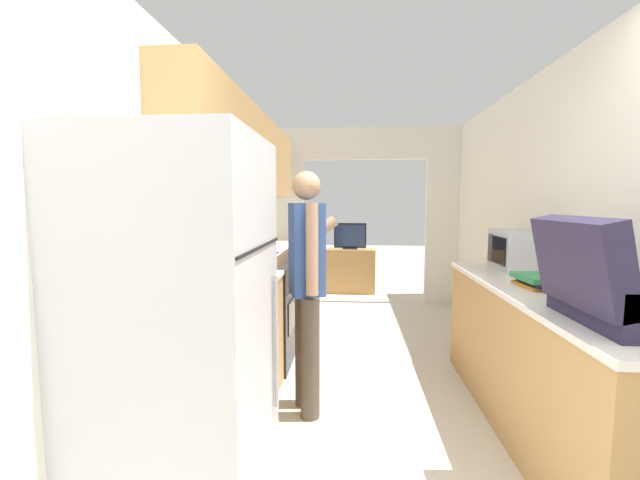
# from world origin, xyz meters

# --- Properties ---
(wall_left) EXTENTS (0.38, 6.97, 2.50)m
(wall_left) POSITION_xyz_m (-1.28, 2.09, 1.53)
(wall_left) COLOR silver
(wall_left) RESTS_ON ground_plane
(wall_right) EXTENTS (0.06, 6.97, 2.50)m
(wall_right) POSITION_xyz_m (1.36, 1.69, 1.25)
(wall_right) COLOR silver
(wall_right) RESTS_ON ground_plane
(wall_far_with_doorway) EXTENTS (3.06, 0.06, 2.50)m
(wall_far_with_doorway) POSITION_xyz_m (0.00, 4.60, 1.45)
(wall_far_with_doorway) COLOR silver
(wall_far_with_doorway) RESTS_ON ground_plane
(counter_left) EXTENTS (0.62, 3.27, 0.91)m
(counter_left) POSITION_xyz_m (-1.03, 2.72, 0.46)
(counter_left) COLOR #B2844C
(counter_left) RESTS_ON ground_plane
(counter_right) EXTENTS (0.62, 2.20, 0.91)m
(counter_right) POSITION_xyz_m (1.03, 1.37, 0.45)
(counter_right) COLOR #B2844C
(counter_right) RESTS_ON ground_plane
(refrigerator) EXTENTS (0.77, 0.78, 1.74)m
(refrigerator) POSITION_xyz_m (-0.96, 0.60, 0.87)
(refrigerator) COLOR #B7B7BC
(refrigerator) RESTS_ON ground_plane
(range_oven) EXTENTS (0.66, 0.72, 1.05)m
(range_oven) POSITION_xyz_m (-1.02, 2.33, 0.46)
(range_oven) COLOR black
(range_oven) RESTS_ON ground_plane
(person) EXTENTS (0.52, 0.45, 1.65)m
(person) POSITION_xyz_m (-0.48, 1.50, 0.89)
(person) COLOR #4C4238
(person) RESTS_ON ground_plane
(suitcase) EXTENTS (0.50, 0.60, 0.48)m
(suitcase) POSITION_xyz_m (0.96, 0.72, 1.07)
(suitcase) COLOR #231E38
(suitcase) RESTS_ON counter_right
(microwave) EXTENTS (0.33, 0.44, 0.32)m
(microwave) POSITION_xyz_m (1.14, 2.13, 1.07)
(microwave) COLOR #B7B7BC
(microwave) RESTS_ON counter_right
(book_stack) EXTENTS (0.23, 0.33, 0.08)m
(book_stack) POSITION_xyz_m (0.99, 1.46, 0.95)
(book_stack) COLOR #C67028
(book_stack) RESTS_ON counter_right
(tv_cabinet) EXTENTS (0.79, 0.42, 0.70)m
(tv_cabinet) POSITION_xyz_m (-0.20, 5.19, 0.35)
(tv_cabinet) COLOR #B2844C
(tv_cabinet) RESTS_ON ground_plane
(television) EXTENTS (0.51, 0.16, 0.41)m
(television) POSITION_xyz_m (-0.20, 5.15, 0.90)
(television) COLOR black
(television) RESTS_ON tv_cabinet
(knife) EXTENTS (0.05, 0.34, 0.02)m
(knife) POSITION_xyz_m (-0.97, 2.98, 0.92)
(knife) COLOR #B7B7BC
(knife) RESTS_ON counter_left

